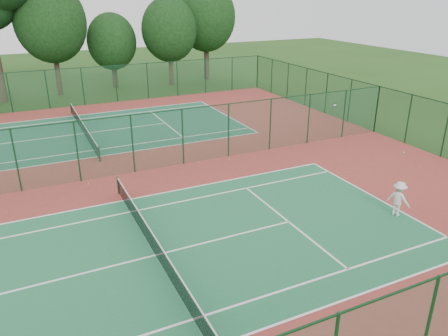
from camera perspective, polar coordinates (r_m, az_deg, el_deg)
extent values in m
plane|color=#244A17|center=(26.04, -14.82, -1.07)|extent=(120.00, 120.00, 0.00)
cube|color=maroon|center=(26.04, -14.82, -1.06)|extent=(40.00, 36.00, 0.01)
cube|color=#216A42|center=(18.20, -8.96, -11.20)|extent=(23.77, 10.97, 0.01)
cube|color=#1D5D3F|center=(34.44, -17.87, 4.31)|extent=(23.77, 10.97, 0.01)
cube|color=#194C2B|center=(42.72, -20.02, 9.79)|extent=(40.00, 0.02, 3.50)
cube|color=#133521|center=(42.42, -20.33, 12.03)|extent=(40.00, 0.05, 0.05)
cube|color=#14391D|center=(9.52, 7.08, -20.99)|extent=(40.00, 0.05, 0.05)
cube|color=#16442C|center=(34.70, 19.32, 7.26)|extent=(0.02, 36.00, 3.50)
cube|color=#12341A|center=(34.34, 19.68, 10.01)|extent=(0.05, 36.00, 0.05)
cube|color=#18492E|center=(25.42, -15.20, 2.56)|extent=(40.00, 0.02, 3.50)
cube|color=#153B1F|center=(24.92, -15.59, 6.26)|extent=(40.00, 0.05, 0.05)
cylinder|color=#143720|center=(23.49, -13.65, -2.25)|extent=(0.10, 0.10, 0.97)
cube|color=black|center=(17.95, -9.05, -9.95)|extent=(0.02, 12.80, 0.85)
cube|color=silver|center=(17.73, -9.13, -8.75)|extent=(0.04, 12.80, 0.06)
cylinder|color=#14371B|center=(28.26, -15.98, 1.72)|extent=(0.10, 0.10, 0.97)
cylinder|color=#14371B|center=(40.46, -19.35, 7.39)|extent=(0.10, 0.10, 0.97)
cube|color=black|center=(34.30, -17.96, 5.06)|extent=(0.02, 12.80, 0.85)
cube|color=silver|center=(34.19, -18.04, 5.76)|extent=(0.04, 12.80, 0.06)
imported|color=silver|center=(22.10, 21.85, -3.76)|extent=(0.96, 1.26, 1.72)
sphere|color=gold|center=(27.14, -3.32, 0.72)|extent=(0.06, 0.06, 0.06)
sphere|color=yellow|center=(27.64, 0.64, 1.17)|extent=(0.07, 0.07, 0.07)
sphere|color=gold|center=(25.25, -17.30, -1.99)|extent=(0.06, 0.06, 0.06)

